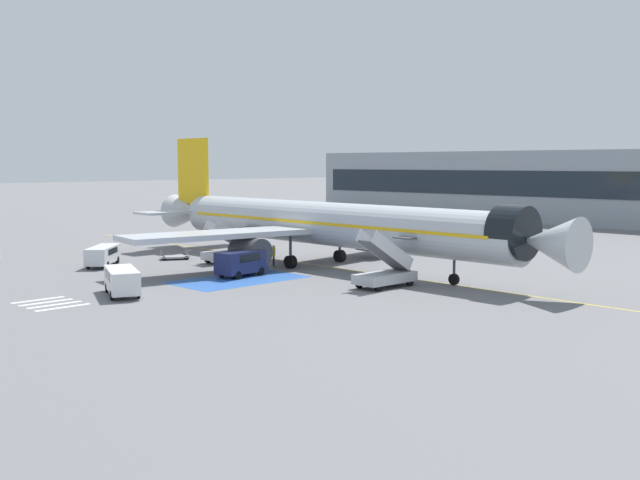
% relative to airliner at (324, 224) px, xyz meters
% --- Properties ---
extents(ground_plane, '(600.00, 600.00, 0.00)m').
position_rel_airliner_xyz_m(ground_plane, '(2.01, 0.40, -3.72)').
color(ground_plane, slate).
extents(apron_leadline_yellow, '(81.89, 2.11, 0.01)m').
position_rel_airliner_xyz_m(apron_leadline_yellow, '(0.69, -0.02, -3.72)').
color(apron_leadline_yellow, gold).
rests_on(apron_leadline_yellow, ground_plane).
extents(apron_stand_patch_blue, '(6.05, 10.36, 0.01)m').
position_rel_airliner_xyz_m(apron_stand_patch_blue, '(0.69, -10.14, -3.72)').
color(apron_stand_patch_blue, '#2856A8').
rests_on(apron_stand_patch_blue, ground_plane).
extents(apron_walkway_bar_0, '(0.44, 3.60, 0.01)m').
position_rel_airliner_xyz_m(apron_walkway_bar_0, '(-1.71, -24.93, -3.72)').
color(apron_walkway_bar_0, silver).
rests_on(apron_walkway_bar_0, ground_plane).
extents(apron_walkway_bar_1, '(0.44, 3.60, 0.01)m').
position_rel_airliner_xyz_m(apron_walkway_bar_1, '(-0.51, -24.93, -3.72)').
color(apron_walkway_bar_1, silver).
rests_on(apron_walkway_bar_1, ground_plane).
extents(apron_walkway_bar_2, '(0.44, 3.60, 0.01)m').
position_rel_airliner_xyz_m(apron_walkway_bar_2, '(0.69, -24.93, -3.72)').
color(apron_walkway_bar_2, silver).
rests_on(apron_walkway_bar_2, ground_plane).
extents(apron_walkway_bar_3, '(0.44, 3.60, 0.01)m').
position_rel_airliner_xyz_m(apron_walkway_bar_3, '(1.89, -24.93, -3.72)').
color(apron_walkway_bar_3, silver).
rests_on(apron_walkway_bar_3, ground_plane).
extents(airliner, '(47.74, 34.90, 11.60)m').
position_rel_airliner_xyz_m(airliner, '(0.00, 0.00, 0.00)').
color(airliner, '#B7BCC4').
rests_on(airliner, ground_plane).
extents(boarding_stairs_forward, '(2.31, 5.27, 4.34)m').
position_rel_airliner_xyz_m(boarding_stairs_forward, '(11.01, -4.68, -2.69)').
color(boarding_stairs_forward, '#ADB2BA').
rests_on(boarding_stairs_forward, ground_plane).
extents(boarding_stairs_aft, '(2.31, 5.27, 3.93)m').
position_rel_airliner_xyz_m(boarding_stairs_aft, '(-7.94, -4.24, -2.74)').
color(boarding_stairs_aft, '#ADB2BA').
rests_on(boarding_stairs_aft, ground_plane).
extents(fuel_tanker, '(10.25, 3.49, 3.47)m').
position_rel_airliner_xyz_m(fuel_tanker, '(-5.72, 24.77, -1.97)').
color(fuel_tanker, '#38383D').
rests_on(fuel_tanker, ground_plane).
extents(service_van_0, '(5.42, 3.71, 1.83)m').
position_rel_airliner_xyz_m(service_van_0, '(0.66, -20.09, -2.60)').
color(service_van_0, silver).
rests_on(service_van_0, ground_plane).
extents(service_van_1, '(5.21, 5.10, 1.73)m').
position_rel_airliner_xyz_m(service_van_1, '(-13.67, -13.75, -2.66)').
color(service_van_1, silver).
rests_on(service_van_1, ground_plane).
extents(service_van_3, '(2.53, 4.59, 2.03)m').
position_rel_airliner_xyz_m(service_van_3, '(-0.44, -8.85, -2.50)').
color(service_van_3, '#1E234C').
rests_on(service_van_3, ground_plane).
extents(baggage_cart, '(2.50, 3.00, 0.87)m').
position_rel_airliner_xyz_m(baggage_cart, '(-13.10, -6.73, -3.46)').
color(baggage_cart, gray).
rests_on(baggage_cart, ground_plane).
extents(ground_crew_0, '(0.44, 0.48, 1.86)m').
position_rel_airliner_xyz_m(ground_crew_0, '(-3.08, -3.16, -2.64)').
color(ground_crew_0, '#191E38').
rests_on(ground_crew_0, ground_plane).
extents(ground_crew_1, '(0.45, 0.27, 1.75)m').
position_rel_airliner_xyz_m(ground_crew_1, '(-2.83, -5.86, -2.71)').
color(ground_crew_1, '#2D2D33').
rests_on(ground_crew_1, ground_plane).
extents(terminal_building, '(95.82, 12.10, 10.87)m').
position_rel_airliner_xyz_m(terminal_building, '(-5.62, 59.82, 1.72)').
color(terminal_building, '#89939E').
rests_on(terminal_building, ground_plane).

